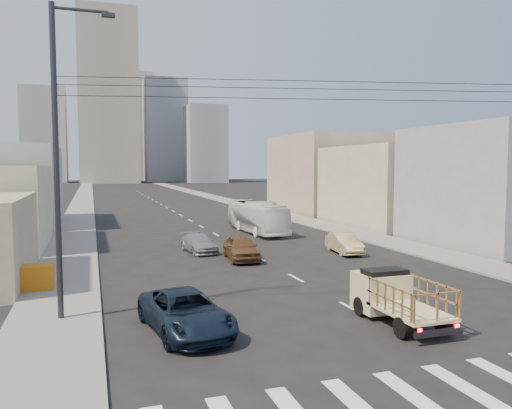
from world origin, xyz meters
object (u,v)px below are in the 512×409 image
sedan_brown (241,248)px  crate_stack (33,277)px  city_bus (257,217)px  navy_pickup (186,312)px  sedan_tan (344,243)px  flatbed_pickup (397,294)px  streetlamp_left (59,154)px  sedan_grey (199,243)px

sedan_brown → crate_stack: bearing=-153.4°
city_bus → navy_pickup: bearing=-115.4°
sedan_brown → crate_stack: sedan_brown is taller
navy_pickup → sedan_tan: bearing=35.7°
flatbed_pickup → streetlamp_left: streetlamp_left is taller
sedan_brown → sedan_grey: bearing=123.5°
navy_pickup → flatbed_pickup: bearing=-18.6°
sedan_grey → sedan_tan: bearing=-27.2°
navy_pickup → city_bus: 27.18m
navy_pickup → crate_stack: size_ratio=2.92×
sedan_tan → streetlamp_left: bearing=-142.6°
navy_pickup → sedan_grey: navy_pickup is taller
sedan_tan → navy_pickup: bearing=-128.4°
flatbed_pickup → sedan_brown: bearing=97.9°
navy_pickup → city_bus: city_bus is taller
sedan_tan → crate_stack: bearing=-158.5°
flatbed_pickup → sedan_brown: 14.30m
flatbed_pickup → city_bus: city_bus is taller
streetlamp_left → crate_stack: 7.98m
streetlamp_left → crate_stack: size_ratio=6.67×
flatbed_pickup → sedan_grey: flatbed_pickup is taller
navy_pickup → streetlamp_left: size_ratio=0.44×
crate_stack → navy_pickup: bearing=-54.2°
flatbed_pickup → sedan_brown: size_ratio=0.97×
flatbed_pickup → sedan_tan: (5.45, 14.25, -0.41)m
sedan_grey → streetlamp_left: size_ratio=0.35×
city_bus → flatbed_pickup: bearing=-98.4°
navy_pickup → crate_stack: navy_pickup is taller
navy_pickup → sedan_grey: (3.89, 16.39, -0.12)m
flatbed_pickup → crate_stack: bearing=145.1°
flatbed_pickup → navy_pickup: bearing=169.7°
navy_pickup → city_bus: (10.97, 24.85, 0.68)m
city_bus → streetlamp_left: streetlamp_left is taller
flatbed_pickup → sedan_tan: 15.26m
navy_pickup → city_bus: size_ratio=0.52×
crate_stack → city_bus: bearing=44.9°
sedan_grey → crate_stack: bearing=-145.9°
city_bus → crate_stack: city_bus is taller
navy_pickup → streetlamp_left: (-4.23, 2.81, 5.71)m
navy_pickup → streetlamp_left: streetlamp_left is taller
crate_stack → streetlamp_left: bearing=-73.1°
navy_pickup → sedan_grey: size_ratio=1.24×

